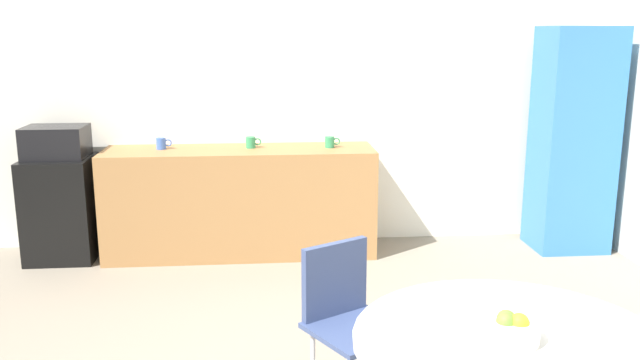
% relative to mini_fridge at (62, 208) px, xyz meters
% --- Properties ---
extents(wall_back, '(6.00, 0.10, 2.60)m').
position_rel_mini_fridge_xyz_m(wall_back, '(1.75, 0.35, 0.88)').
color(wall_back, white).
rests_on(wall_back, ground_plane).
extents(counter_block, '(2.24, 0.60, 0.90)m').
position_rel_mini_fridge_xyz_m(counter_block, '(1.47, 0.00, 0.03)').
color(counter_block, '#9E7042').
rests_on(counter_block, ground_plane).
extents(mini_fridge, '(0.54, 0.54, 0.85)m').
position_rel_mini_fridge_xyz_m(mini_fridge, '(0.00, 0.00, 0.00)').
color(mini_fridge, black).
rests_on(mini_fridge, ground_plane).
extents(microwave, '(0.48, 0.38, 0.26)m').
position_rel_mini_fridge_xyz_m(microwave, '(0.00, 0.00, 0.55)').
color(microwave, black).
rests_on(microwave, mini_fridge).
extents(locker_cabinet, '(0.60, 0.50, 1.90)m').
position_rel_mini_fridge_xyz_m(locker_cabinet, '(4.30, -0.10, 0.52)').
color(locker_cabinet, '#3372B2').
rests_on(locker_cabinet, ground_plane).
extents(chair_navy, '(0.57, 0.57, 0.83)m').
position_rel_mini_fridge_xyz_m(chair_navy, '(2.06, -2.41, 0.10)').
color(chair_navy, silver).
rests_on(chair_navy, ground_plane).
extents(fruit_bowl, '(0.25, 0.25, 0.11)m').
position_rel_mini_fridge_xyz_m(fruit_bowl, '(2.54, -3.29, 0.38)').
color(fruit_bowl, silver).
rests_on(fruit_bowl, round_table).
extents(mug_white, '(0.13, 0.08, 0.09)m').
position_rel_mini_fridge_xyz_m(mug_white, '(2.23, 0.00, 0.52)').
color(mug_white, '#338C59').
rests_on(mug_white, counter_block).
extents(mug_green, '(0.13, 0.08, 0.09)m').
position_rel_mini_fridge_xyz_m(mug_green, '(1.57, 0.04, 0.52)').
color(mug_green, '#338C59').
rests_on(mug_green, counter_block).
extents(mug_red, '(0.13, 0.08, 0.09)m').
position_rel_mini_fridge_xyz_m(mug_red, '(0.83, 0.05, 0.52)').
color(mug_red, '#3F66BF').
rests_on(mug_red, counter_block).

